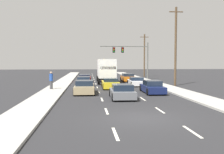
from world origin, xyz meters
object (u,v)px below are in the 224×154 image
Objects in this scene: car_tan at (84,87)px; utility_pole_mid at (176,46)px; car_yellow at (110,84)px; car_white at (136,82)px; car_orange at (128,78)px; pedestrian_near_corner at (51,80)px; car_silver at (84,82)px; box_truck at (106,69)px; car_navy at (152,87)px; car_red at (85,78)px; traffic_signal_mast at (128,53)px; utility_pole_far at (144,55)px; car_gray at (122,92)px.

utility_pole_mid is at bearing 31.58° from car_tan.
car_white is at bearing 40.11° from car_yellow.
car_orange is 15.69m from pedestrian_near_corner.
box_truck reaches higher than car_silver.
car_orange is 15.28m from car_navy.
car_red is 0.54× the size of traffic_signal_mast.
pedestrian_near_corner is (-3.63, 3.23, 0.51)m from car_tan.
car_tan is 21.47m from traffic_signal_mast.
utility_pole_far is 4.66× the size of pedestrian_near_corner.
car_tan reaches higher than car_white.
car_yellow reaches higher than car_white.
car_silver reaches higher than car_white.
car_red is at bearing 146.80° from utility_pole_mid.
traffic_signal_mast is at bearing 108.47° from utility_pole_mid.
car_silver is 10.47m from car_orange.
car_gray is (3.19, -3.72, -0.04)m from car_tan.
car_gray is 0.93× the size of car_white.
box_truck is 2.04× the size of car_navy.
pedestrian_near_corner is at bearing -123.92° from traffic_signal_mast.
car_tan is 16.45m from car_orange.
utility_pole_mid is (11.76, -7.70, 4.64)m from car_red.
car_tan is at bearing 130.57° from car_gray.
utility_pole_far is at bearing 67.94° from car_yellow.
utility_pole_mid reaches higher than car_silver.
car_red is at bearing 106.49° from car_yellow.
utility_pole_far reaches higher than car_gray.
car_tan is at bearing -114.02° from utility_pole_far.
utility_pole_mid reaches higher than car_yellow.
car_tan is at bearing -88.55° from car_silver.
car_tan reaches higher than car_red.
car_white is (3.43, 11.35, -0.05)m from car_gray.
car_yellow is 6.06m from car_navy.
box_truck is 4.88× the size of pedestrian_near_corner.
utility_pole_far is at bearing 78.80° from car_navy.
pedestrian_near_corner is (-15.73, -23.91, -3.46)m from utility_pole_far.
car_navy is 20.39m from traffic_signal_mast.
car_navy is 28.20m from utility_pole_far.
car_yellow is 0.49× the size of traffic_signal_mast.
car_gray reaches higher than car_red.
car_yellow is at bearing -40.06° from car_silver.
pedestrian_near_corner is (-15.26, -3.92, -4.09)m from utility_pole_mid.
car_yellow reaches higher than car_red.
utility_pole_mid is at bearing -5.37° from car_white.
car_navy is at bearing -92.20° from traffic_signal_mast.
utility_pole_far is at bearing 88.67° from utility_pole_mid.
car_orange is (3.76, 10.52, 0.02)m from car_yellow.
car_tan is 1.07× the size of car_orange.
traffic_signal_mast reaches higher than pedestrian_near_corner.
utility_pole_far reaches higher than traffic_signal_mast.
utility_pole_mid is at bearing 14.41° from pedestrian_near_corner.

